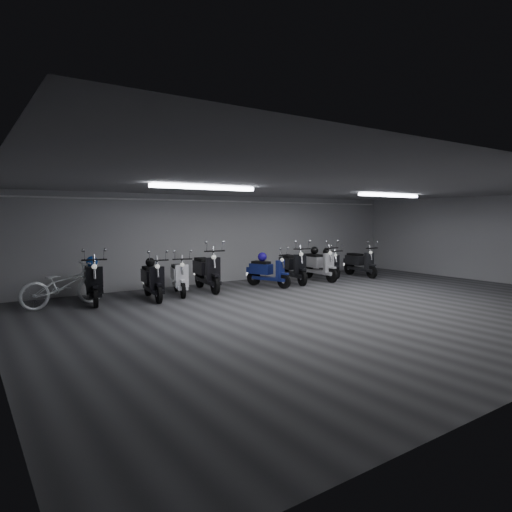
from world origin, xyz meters
TOP-DOWN VIEW (x-y plane):
  - floor at (0.00, 0.00)m, footprint 14.00×10.00m
  - ceiling at (0.00, 0.00)m, footprint 14.00×10.00m
  - back_wall at (0.00, 5.00)m, footprint 14.00×0.01m
  - right_wall at (7.00, 0.00)m, footprint 0.01×10.00m
  - fluor_strip_left at (-3.00, 1.00)m, footprint 2.40×0.18m
  - fluor_strip_right at (3.00, 1.00)m, footprint 2.40×0.18m
  - conduit at (0.00, 4.92)m, footprint 13.60×0.05m
  - scooter_0 at (-4.67, 3.71)m, footprint 0.95×1.95m
  - scooter_1 at (-3.29, 3.34)m, footprint 0.82×1.83m
  - scooter_2 at (-2.44, 3.58)m, footprint 1.02×1.80m
  - scooter_3 at (-1.52, 3.72)m, footprint 0.94×2.06m
  - scooter_4 at (0.36, 3.30)m, footprint 1.09×1.75m
  - scooter_5 at (1.45, 3.46)m, footprint 1.04×2.00m
  - scooter_6 at (2.57, 3.46)m, footprint 0.70×1.89m
  - scooter_8 at (3.43, 3.86)m, footprint 0.99×1.68m
  - scooter_9 at (4.42, 3.33)m, footprint 0.76×1.79m
  - bicycle at (-5.37, 3.66)m, footprint 2.03×1.02m
  - helmet_0 at (2.59, 3.72)m, footprint 0.26×0.26m
  - helmet_1 at (3.49, 4.07)m, footprint 0.28×0.28m
  - helmet_2 at (-3.26, 3.58)m, footprint 0.24×0.24m
  - helmet_3 at (0.28, 3.52)m, footprint 0.28×0.28m
  - helmet_4 at (-4.62, 3.97)m, footprint 0.27×0.27m

SIDE VIEW (x-z plane):
  - floor at x=0.00m, z-range -0.01..0.00m
  - scooter_8 at x=3.43m, z-range 0.00..1.19m
  - scooter_4 at x=0.36m, z-range 0.00..1.23m
  - bicycle at x=-5.37m, z-range 0.00..1.26m
  - scooter_2 at x=-2.44m, z-range 0.00..1.27m
  - scooter_9 at x=4.42m, z-range 0.00..1.30m
  - scooter_1 at x=-3.29m, z-range 0.00..1.32m
  - scooter_6 at x=2.57m, z-range 0.00..1.39m
  - scooter_0 at x=-4.67m, z-range 0.00..1.39m
  - scooter_5 at x=1.45m, z-range 0.00..1.42m
  - scooter_3 at x=-1.52m, z-range 0.00..1.48m
  - helmet_1 at x=3.49m, z-range 0.74..1.02m
  - helmet_3 at x=0.28m, z-range 0.76..1.04m
  - helmet_2 at x=-3.26m, z-range 0.81..1.06m
  - helmet_0 at x=2.59m, z-range 0.86..1.12m
  - helmet_4 at x=-4.62m, z-range 0.86..1.14m
  - back_wall at x=0.00m, z-range 0.00..2.80m
  - right_wall at x=7.00m, z-range 0.00..2.80m
  - conduit at x=0.00m, z-range 2.59..2.65m
  - fluor_strip_left at x=-3.00m, z-range 2.70..2.78m
  - fluor_strip_right at x=3.00m, z-range 2.70..2.78m
  - ceiling at x=0.00m, z-range 2.80..2.81m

